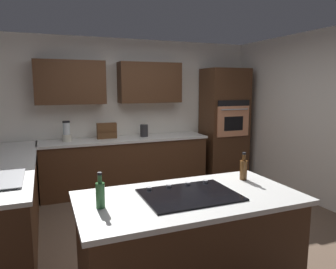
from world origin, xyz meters
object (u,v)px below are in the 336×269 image
cooktop (189,194)px  kettle (144,131)px  spice_rack (107,131)px  second_bottle (244,169)px  wall_oven (224,124)px  blender (67,133)px  oil_bottle (100,194)px

cooktop → kettle: kettle is taller
spice_rack → second_bottle: bearing=104.9°
wall_oven → second_bottle: (1.49, 2.75, -0.05)m
kettle → wall_oven: bearing=178.1°
cooktop → spice_rack: bearing=-88.3°
wall_oven → cooktop: (2.16, 2.96, -0.15)m
second_bottle → spice_rack: bearing=-75.1°
blender → oil_bottle: blender is taller
spice_rack → oil_bottle: bearing=78.3°
second_bottle → blender: bearing=-63.4°
spice_rack → cooktop: bearing=91.7°
oil_bottle → blender: bearing=-89.6°
wall_oven → second_bottle: wall_oven is taller
cooktop → blender: 3.10m
cooktop → blender: bearing=-76.2°
kettle → second_bottle: bearing=92.1°
spice_rack → oil_bottle: (0.63, 3.04, -0.03)m
blender → spice_rack: 0.65m
cooktop → kettle: (-0.56, -3.01, 0.10)m
wall_oven → spice_rack: (2.25, -0.08, -0.02)m
wall_oven → second_bottle: size_ratio=7.96×
second_bottle → kettle: bearing=-87.9°
spice_rack → wall_oven: bearing=177.9°
blender → kettle: (-1.30, -0.00, -0.04)m
oil_bottle → wall_oven: bearing=-134.3°
blender → oil_bottle: bearing=90.4°
kettle → second_bottle: size_ratio=0.80×
wall_oven → oil_bottle: wall_oven is taller
wall_oven → blender: 2.90m
blender → second_bottle: bearing=116.6°
blender → spice_rack: bearing=-177.3°
cooktop → second_bottle: 0.70m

